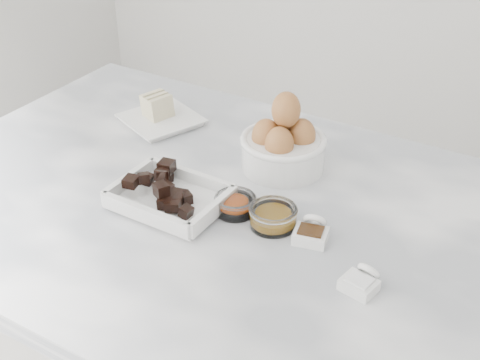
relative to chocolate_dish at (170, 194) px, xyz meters
name	(u,v)px	position (x,y,z in m)	size (l,w,h in m)	color
marble_slab	(222,213)	(0.08, 0.05, -0.04)	(1.20, 0.80, 0.04)	white
chocolate_dish	(170,194)	(0.00, 0.00, 0.00)	(0.20, 0.15, 0.05)	white
butter_plate	(160,115)	(-0.21, 0.25, 0.00)	(0.19, 0.19, 0.06)	white
sugar_ramekin	(264,142)	(0.05, 0.25, 0.00)	(0.08, 0.08, 0.05)	white
egg_bowl	(283,144)	(0.11, 0.22, 0.03)	(0.17, 0.17, 0.16)	white
honey_bowl	(273,216)	(0.19, 0.04, 0.00)	(0.08, 0.08, 0.04)	white
zest_bowl	(235,204)	(0.11, 0.04, 0.00)	(0.07, 0.07, 0.03)	white
vanilla_spoon	(312,232)	(0.26, 0.04, -0.01)	(0.06, 0.08, 0.04)	white
salt_spoon	(361,281)	(0.37, -0.03, -0.01)	(0.06, 0.07, 0.04)	white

